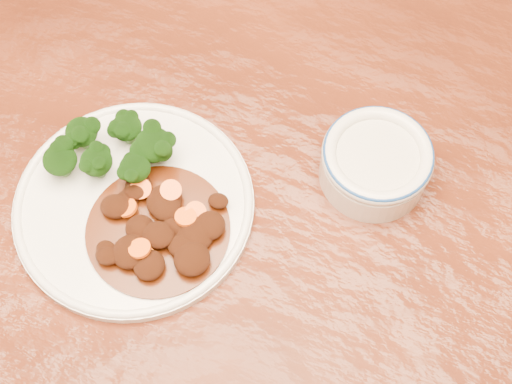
# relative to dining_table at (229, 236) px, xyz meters

# --- Properties ---
(ground) EXTENTS (4.00, 4.00, 0.00)m
(ground) POSITION_rel_dining_table_xyz_m (0.00, 0.00, -0.67)
(ground) COLOR #492912
(ground) RESTS_ON ground
(dining_table) EXTENTS (1.60, 1.08, 0.75)m
(dining_table) POSITION_rel_dining_table_xyz_m (0.00, 0.00, 0.00)
(dining_table) COLOR #5F2410
(dining_table) RESTS_ON ground
(dinner_plate) EXTENTS (0.28, 0.28, 0.02)m
(dinner_plate) POSITION_rel_dining_table_xyz_m (-0.10, -0.03, 0.09)
(dinner_plate) COLOR white
(dinner_plate) RESTS_ON dining_table
(broccoli_florets) EXTENTS (0.14, 0.10, 0.05)m
(broccoli_florets) POSITION_rel_dining_table_xyz_m (-0.14, 0.02, 0.12)
(broccoli_florets) COLOR #578846
(broccoli_florets) RESTS_ON dinner_plate
(mince_stew) EXTENTS (0.16, 0.16, 0.03)m
(mince_stew) POSITION_rel_dining_table_xyz_m (-0.06, -0.05, 0.10)
(mince_stew) COLOR #4E1F08
(mince_stew) RESTS_ON dinner_plate
(dip_bowl) EXTENTS (0.13, 0.13, 0.06)m
(dip_bowl) POSITION_rel_dining_table_xyz_m (0.15, 0.09, 0.11)
(dip_bowl) COLOR silver
(dip_bowl) RESTS_ON dining_table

